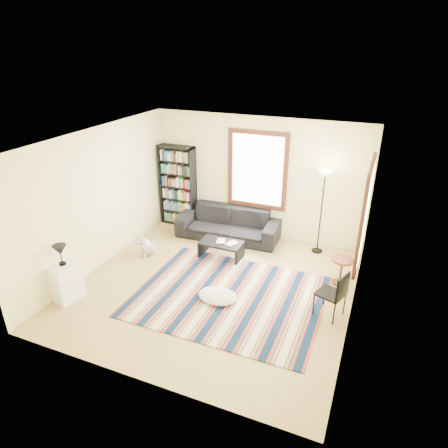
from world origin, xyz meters
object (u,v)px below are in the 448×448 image
at_px(sofa, 228,224).
at_px(floor_cushion, 218,296).
at_px(dog, 147,244).
at_px(bookshelf, 178,186).
at_px(floor_lamp, 321,213).
at_px(side_table, 341,271).
at_px(white_cabinet, 66,281).
at_px(folding_chair, 330,294).
at_px(coffee_table, 221,249).

distance_m(sofa, floor_cushion, 2.56).
relative_size(sofa, dog, 4.67).
relative_size(bookshelf, floor_lamp, 1.08).
relative_size(floor_cushion, side_table, 1.34).
height_order(floor_cushion, white_cabinet, white_cabinet).
bearing_deg(floor_lamp, dog, -155.26).
xyz_separation_m(bookshelf, folding_chair, (4.14, -2.36, -0.57)).
height_order(sofa, bookshelf, bookshelf).
bearing_deg(dog, floor_cushion, -13.64).
bearing_deg(bookshelf, floor_cushion, -50.42).
distance_m(side_table, white_cabinet, 5.09).
bearing_deg(sofa, side_table, -23.77).
xyz_separation_m(side_table, folding_chair, (-0.05, -1.06, 0.16)).
height_order(floor_cushion, folding_chair, folding_chair).
bearing_deg(coffee_table, white_cabinet, -129.02).
distance_m(sofa, bookshelf, 1.62).
distance_m(bookshelf, coffee_table, 2.23).
xyz_separation_m(sofa, side_table, (2.73, -1.03, -0.08)).
xyz_separation_m(sofa, floor_cushion, (0.77, -2.43, -0.26)).
relative_size(coffee_table, side_table, 1.67).
distance_m(floor_lamp, side_table, 1.46).
height_order(coffee_table, floor_cushion, coffee_table).
distance_m(coffee_table, floor_cushion, 1.58).
relative_size(sofa, bookshelf, 1.19).
bearing_deg(dog, sofa, 59.55).
xyz_separation_m(bookshelf, floor_cushion, (2.23, -2.70, -0.91)).
bearing_deg(white_cabinet, folding_chair, 28.07).
xyz_separation_m(sofa, bookshelf, (-1.46, 0.27, 0.65)).
xyz_separation_m(sofa, coffee_table, (0.22, -0.95, -0.17)).
height_order(floor_lamp, dog, floor_lamp).
bearing_deg(floor_lamp, white_cabinet, -137.76).
height_order(side_table, dog, side_table).
relative_size(floor_lamp, dog, 3.64).
xyz_separation_m(side_table, dog, (-4.04, -0.43, -0.01)).
bearing_deg(floor_lamp, floor_cushion, -117.46).
height_order(floor_lamp, side_table, floor_lamp).
distance_m(floor_cushion, white_cabinet, 2.73).
height_order(sofa, floor_cushion, sofa).
distance_m(floor_lamp, dog, 3.79).
xyz_separation_m(bookshelf, coffee_table, (1.67, -1.22, -0.82)).
relative_size(coffee_table, white_cabinet, 1.29).
height_order(floor_lamp, white_cabinet, floor_lamp).
bearing_deg(sofa, bookshelf, 166.38).
bearing_deg(sofa, white_cabinet, -120.58).
relative_size(sofa, floor_lamp, 1.28).
height_order(floor_cushion, floor_lamp, floor_lamp).
height_order(white_cabinet, dog, white_cabinet).
relative_size(coffee_table, floor_cushion, 1.24).
xyz_separation_m(bookshelf, side_table, (4.19, -1.30, -0.73)).
xyz_separation_m(floor_lamp, side_table, (0.65, -1.13, -0.66)).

